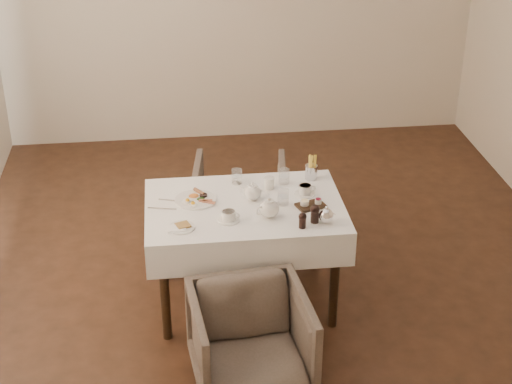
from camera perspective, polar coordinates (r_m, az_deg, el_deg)
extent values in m
plane|color=black|center=(5.76, 1.36, -5.79)|extent=(5.00, 5.00, 0.00)
plane|color=beige|center=(2.93, 8.58, -9.13)|extent=(4.50, 0.00, 4.50)
cube|color=black|center=(5.08, -0.84, -1.28)|extent=(1.20, 0.80, 0.04)
cube|color=white|center=(5.12, -0.84, -2.09)|extent=(1.28, 0.88, 0.23)
cylinder|color=black|center=(5.54, -6.76, -3.23)|extent=(0.06, 0.06, 0.70)
cylinder|color=black|center=(5.62, 4.30, -2.57)|extent=(0.06, 0.06, 0.70)
cylinder|color=black|center=(4.97, -6.65, -7.27)|extent=(0.06, 0.06, 0.70)
cylinder|color=black|center=(5.06, 5.72, -6.45)|extent=(0.06, 0.06, 0.70)
imported|color=#4B4137|center=(4.61, -0.38, -10.89)|extent=(0.73, 0.74, 0.62)
imported|color=#4B4137|center=(5.99, -1.18, -0.76)|extent=(0.78, 0.79, 0.64)
cylinder|color=white|center=(5.12, -4.42, -0.57)|extent=(0.27, 0.27, 0.01)
ellipsoid|color=orange|center=(5.15, -4.56, -0.22)|extent=(0.07, 0.06, 0.02)
cylinder|color=brown|center=(5.19, -4.15, 0.03)|extent=(0.08, 0.09, 0.03)
cylinder|color=black|center=(5.15, -3.85, -0.25)|extent=(0.05, 0.05, 0.02)
cube|color=#A53F26|center=(5.08, -3.58, -0.68)|extent=(0.09, 0.06, 0.01)
ellipsoid|color=#264C19|center=(5.11, -4.04, -0.48)|extent=(0.05, 0.04, 0.02)
cylinder|color=white|center=(4.82, -5.44, -2.58)|extent=(0.17, 0.17, 0.01)
cube|color=olive|center=(4.82, -5.34, -2.42)|extent=(0.10, 0.10, 0.01)
cube|color=white|center=(4.80, -5.76, -2.66)|extent=(0.11, 0.08, 0.01)
cylinder|color=white|center=(5.24, 0.97, 0.68)|extent=(0.08, 0.08, 0.08)
cylinder|color=white|center=(4.88, -2.00, -2.05)|extent=(0.14, 0.14, 0.01)
cylinder|color=white|center=(4.86, -2.01, -1.71)|extent=(0.11, 0.11, 0.06)
cylinder|color=#956A43|center=(4.85, -2.01, -1.43)|extent=(0.08, 0.08, 0.00)
cylinder|color=white|center=(5.19, 3.57, -0.12)|extent=(0.14, 0.14, 0.01)
cylinder|color=white|center=(5.18, 3.58, 0.20)|extent=(0.09, 0.09, 0.06)
cylinder|color=#956A43|center=(5.16, 3.59, 0.47)|extent=(0.08, 0.08, 0.00)
cylinder|color=silver|center=(5.31, -1.40, 1.14)|extent=(0.09, 0.09, 0.10)
cylinder|color=silver|center=(5.05, 1.99, -0.37)|extent=(0.08, 0.08, 0.10)
cylinder|color=silver|center=(5.31, 2.05, 1.15)|extent=(0.10, 0.10, 0.10)
cube|color=black|center=(5.04, 4.00, -0.99)|extent=(0.21, 0.17, 0.02)
cylinder|color=white|center=(5.03, 3.56, -0.79)|extent=(0.06, 0.06, 0.03)
cylinder|color=maroon|center=(5.05, 4.55, -0.68)|extent=(0.04, 0.04, 0.03)
cylinder|color=silver|center=(5.38, 4.04, 1.45)|extent=(0.08, 0.08, 0.10)
cube|color=silver|center=(5.13, -6.09, -0.63)|extent=(0.18, 0.08, 0.00)
cube|color=silver|center=(5.05, -6.85, -1.21)|extent=(0.19, 0.06, 0.00)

